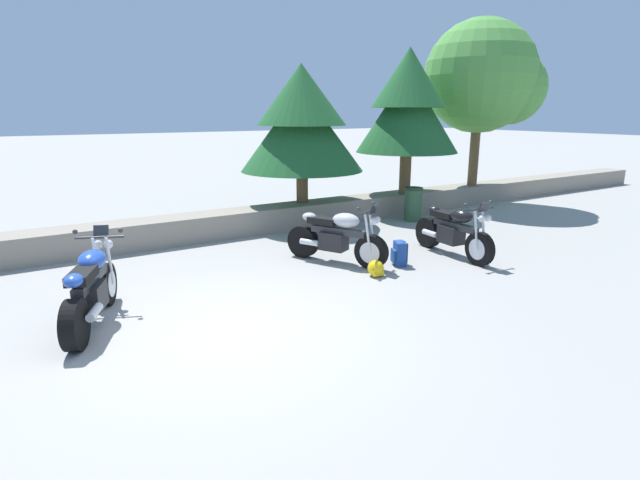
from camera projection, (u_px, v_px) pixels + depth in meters
name	position (u px, v px, depth m)	size (l,w,h in m)	color
ground_plane	(226.00, 331.00, 6.41)	(120.00, 120.00, 0.00)	gray
stone_wall	(139.00, 234.00, 10.29)	(36.00, 0.80, 0.55)	gray
motorcycle_blue_near_left	(92.00, 289.00, 6.53)	(1.05, 1.96, 1.18)	black
motorcycle_silver_centre	(337.00, 238.00, 9.18)	(1.14, 1.91, 1.18)	black
motorcycle_black_far_right	(454.00, 232.00, 9.63)	(0.67, 2.07, 1.18)	black
rider_backpack	(399.00, 252.00, 9.10)	(0.33, 0.35, 0.47)	navy
rider_helmet	(376.00, 268.00, 8.51)	(0.28, 0.28, 0.28)	yellow
pine_tree_far_left	(302.00, 120.00, 11.87)	(2.96, 2.96, 3.28)	brown
pine_tree_mid_left	(408.00, 103.00, 13.01)	(2.69, 2.69, 3.78)	brown
leafy_tree_mid_right	(486.00, 79.00, 14.31)	(3.35, 3.19, 4.75)	brown
trash_bin	(413.00, 204.00, 12.76)	(0.46, 0.46, 0.86)	#335638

